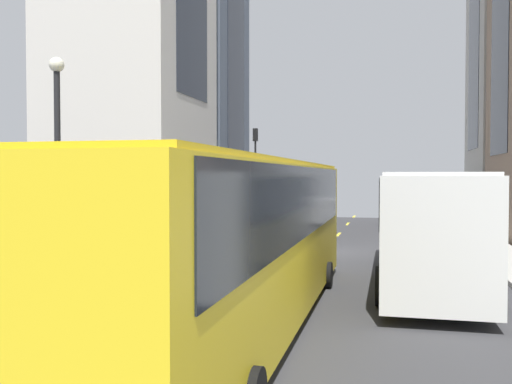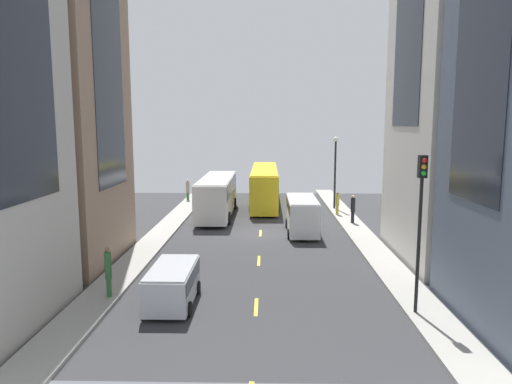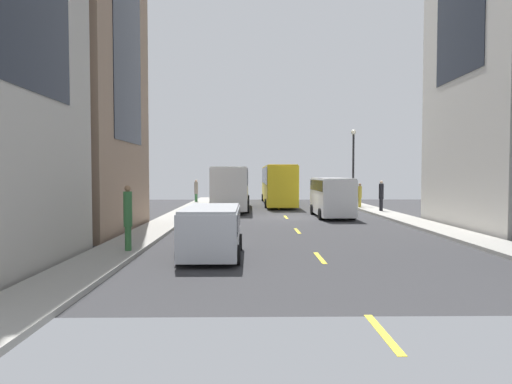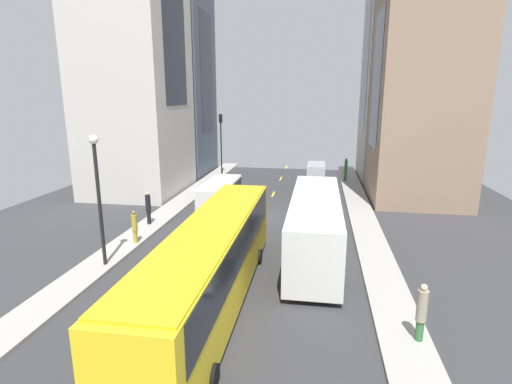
{
  "view_description": "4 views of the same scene",
  "coord_description": "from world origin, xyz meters",
  "px_view_note": "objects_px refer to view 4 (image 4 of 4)",
  "views": [
    {
      "loc": [
        -2.74,
        24.3,
        3.28
      ],
      "look_at": [
        1.73,
        5.55,
        2.71
      ],
      "focal_mm": 39.38,
      "sensor_mm": 36.0,
      "label": 1
    },
    {
      "loc": [
        0.43,
        -33.53,
        7.85
      ],
      "look_at": [
        -0.44,
        5.11,
        2.29
      ],
      "focal_mm": 33.16,
      "sensor_mm": 36.0,
      "label": 2
    },
    {
      "loc": [
        -2.36,
        -28.62,
        2.83
      ],
      "look_at": [
        -1.93,
        2.42,
        1.56
      ],
      "focal_mm": 30.73,
      "sensor_mm": 36.0,
      "label": 3
    },
    {
      "loc": [
        -3.88,
        27.09,
        8.52
      ],
      "look_at": [
        0.17,
        1.66,
        2.28
      ],
      "focal_mm": 27.85,
      "sensor_mm": 36.0,
      "label": 4
    }
  ],
  "objects_px": {
    "pedestrian_crossing_mid": "(148,207)",
    "pedestrian_walking_far": "(422,311)",
    "delivery_van_white": "(221,196)",
    "traffic_light_near_corner": "(221,133)",
    "pedestrian_waiting_curb": "(135,226)",
    "streetcar_yellow": "(212,258)",
    "car_silver_0": "(316,171)",
    "pedestrian_crossing_near": "(346,169)",
    "city_bus_white": "(315,220)"
  },
  "relations": [
    {
      "from": "streetcar_yellow",
      "to": "car_silver_0",
      "type": "distance_m",
      "value": 26.67
    },
    {
      "from": "pedestrian_waiting_curb",
      "to": "pedestrian_walking_far",
      "type": "bearing_deg",
      "value": 66.67
    },
    {
      "from": "pedestrian_walking_far",
      "to": "pedestrian_waiting_curb",
      "type": "bearing_deg",
      "value": 27.56
    },
    {
      "from": "car_silver_0",
      "to": "pedestrian_walking_far",
      "type": "height_order",
      "value": "pedestrian_walking_far"
    },
    {
      "from": "car_silver_0",
      "to": "pedestrian_walking_far",
      "type": "bearing_deg",
      "value": 98.07
    },
    {
      "from": "delivery_van_white",
      "to": "pedestrian_walking_far",
      "type": "distance_m",
      "value": 17.51
    },
    {
      "from": "delivery_van_white",
      "to": "pedestrian_waiting_curb",
      "type": "xyz_separation_m",
      "value": [
        3.5,
        6.52,
        -0.33
      ]
    },
    {
      "from": "delivery_van_white",
      "to": "pedestrian_waiting_curb",
      "type": "bearing_deg",
      "value": 61.76
    },
    {
      "from": "pedestrian_walking_far",
      "to": "pedestrian_crossing_near",
      "type": "bearing_deg",
      "value": -32.77
    },
    {
      "from": "car_silver_0",
      "to": "pedestrian_waiting_curb",
      "type": "relative_size",
      "value": 2.12
    },
    {
      "from": "pedestrian_crossing_mid",
      "to": "pedestrian_walking_far",
      "type": "height_order",
      "value": "pedestrian_crossing_mid"
    },
    {
      "from": "delivery_van_white",
      "to": "pedestrian_walking_far",
      "type": "height_order",
      "value": "delivery_van_white"
    },
    {
      "from": "traffic_light_near_corner",
      "to": "pedestrian_waiting_curb",
      "type": "bearing_deg",
      "value": 90.23
    },
    {
      "from": "car_silver_0",
      "to": "city_bus_white",
      "type": "bearing_deg",
      "value": 90.42
    },
    {
      "from": "streetcar_yellow",
      "to": "pedestrian_crossing_near",
      "type": "relative_size",
      "value": 6.49
    },
    {
      "from": "city_bus_white",
      "to": "delivery_van_white",
      "type": "relative_size",
      "value": 1.97
    },
    {
      "from": "city_bus_white",
      "to": "pedestrian_crossing_mid",
      "type": "relative_size",
      "value": 5.1
    },
    {
      "from": "delivery_van_white",
      "to": "car_silver_0",
      "type": "distance_m",
      "value": 15.36
    },
    {
      "from": "streetcar_yellow",
      "to": "delivery_van_white",
      "type": "height_order",
      "value": "streetcar_yellow"
    },
    {
      "from": "city_bus_white",
      "to": "pedestrian_walking_far",
      "type": "distance_m",
      "value": 8.43
    },
    {
      "from": "delivery_van_white",
      "to": "car_silver_0",
      "type": "relative_size",
      "value": 1.39
    },
    {
      "from": "delivery_van_white",
      "to": "city_bus_white",
      "type": "bearing_deg",
      "value": 136.76
    },
    {
      "from": "delivery_van_white",
      "to": "streetcar_yellow",
      "type": "bearing_deg",
      "value": 102.57
    },
    {
      "from": "pedestrian_crossing_near",
      "to": "pedestrian_walking_far",
      "type": "bearing_deg",
      "value": 27.74
    },
    {
      "from": "pedestrian_waiting_curb",
      "to": "pedestrian_walking_far",
      "type": "relative_size",
      "value": 0.91
    },
    {
      "from": "car_silver_0",
      "to": "traffic_light_near_corner",
      "type": "height_order",
      "value": "traffic_light_near_corner"
    },
    {
      "from": "streetcar_yellow",
      "to": "pedestrian_walking_far",
      "type": "height_order",
      "value": "streetcar_yellow"
    },
    {
      "from": "city_bus_white",
      "to": "pedestrian_crossing_near",
      "type": "height_order",
      "value": "city_bus_white"
    },
    {
      "from": "pedestrian_crossing_mid",
      "to": "traffic_light_near_corner",
      "type": "xyz_separation_m",
      "value": [
        -0.61,
        -17.87,
        3.29
      ]
    },
    {
      "from": "delivery_van_white",
      "to": "car_silver_0",
      "type": "bearing_deg",
      "value": -115.83
    },
    {
      "from": "delivery_van_white",
      "to": "pedestrian_waiting_curb",
      "type": "relative_size",
      "value": 2.94
    },
    {
      "from": "streetcar_yellow",
      "to": "traffic_light_near_corner",
      "type": "distance_m",
      "value": 28.21
    },
    {
      "from": "pedestrian_crossing_mid",
      "to": "pedestrian_waiting_curb",
      "type": "distance_m",
      "value": 3.55
    },
    {
      "from": "streetcar_yellow",
      "to": "traffic_light_near_corner",
      "type": "xyz_separation_m",
      "value": [
        6.39,
        -27.36,
        2.49
      ]
    },
    {
      "from": "car_silver_0",
      "to": "pedestrian_walking_far",
      "type": "relative_size",
      "value": 1.92
    },
    {
      "from": "delivery_van_white",
      "to": "traffic_light_near_corner",
      "type": "bearing_deg",
      "value": -76.38
    },
    {
      "from": "pedestrian_crossing_mid",
      "to": "pedestrian_waiting_curb",
      "type": "bearing_deg",
      "value": 115.12
    },
    {
      "from": "city_bus_white",
      "to": "streetcar_yellow",
      "type": "bearing_deg",
      "value": 56.55
    },
    {
      "from": "city_bus_white",
      "to": "pedestrian_crossing_near",
      "type": "distance_m",
      "value": 19.99
    },
    {
      "from": "city_bus_white",
      "to": "streetcar_yellow",
      "type": "distance_m",
      "value": 7.33
    },
    {
      "from": "city_bus_white",
      "to": "streetcar_yellow",
      "type": "height_order",
      "value": "streetcar_yellow"
    },
    {
      "from": "car_silver_0",
      "to": "pedestrian_crossing_near",
      "type": "xyz_separation_m",
      "value": [
        -2.97,
        0.46,
        0.38
      ]
    },
    {
      "from": "pedestrian_waiting_curb",
      "to": "traffic_light_near_corner",
      "type": "bearing_deg",
      "value": -175.45
    },
    {
      "from": "streetcar_yellow",
      "to": "pedestrian_crossing_mid",
      "type": "relative_size",
      "value": 6.74
    },
    {
      "from": "city_bus_white",
      "to": "car_silver_0",
      "type": "height_order",
      "value": "city_bus_white"
    },
    {
      "from": "pedestrian_walking_far",
      "to": "car_silver_0",
      "type": "bearing_deg",
      "value": -26.73
    },
    {
      "from": "city_bus_white",
      "to": "traffic_light_near_corner",
      "type": "relative_size",
      "value": 1.73
    },
    {
      "from": "city_bus_white",
      "to": "delivery_van_white",
      "type": "bearing_deg",
      "value": -43.24
    },
    {
      "from": "traffic_light_near_corner",
      "to": "city_bus_white",
      "type": "bearing_deg",
      "value": 116.14
    },
    {
      "from": "city_bus_white",
      "to": "delivery_van_white",
      "type": "height_order",
      "value": "city_bus_white"
    }
  ]
}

